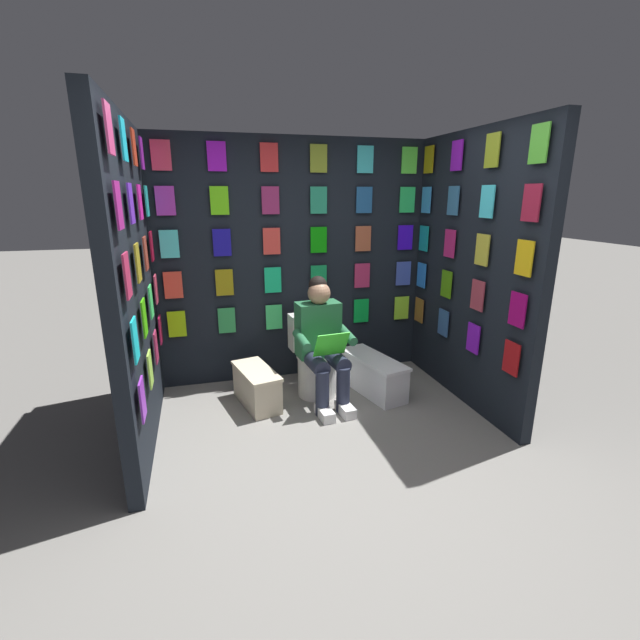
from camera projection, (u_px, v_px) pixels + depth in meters
name	position (u px, v px, depth m)	size (l,w,h in m)	color
ground_plane	(354.00, 474.00, 3.10)	(30.00, 30.00, 0.00)	gray
display_wall_back	(294.00, 262.00, 4.54)	(2.88, 0.14, 2.46)	black
display_wall_left	(471.00, 271.00, 3.99)	(0.14, 1.88, 2.46)	black
display_wall_right	(134.00, 288.00, 3.26)	(0.14, 1.88, 2.46)	black
toilet	(315.00, 361.00, 4.32)	(0.42, 0.57, 0.77)	white
person_reading	(322.00, 341.00, 4.04)	(0.55, 0.71, 1.19)	#286B42
comic_longbox_near	(257.00, 387.00, 4.09)	(0.42, 0.69, 0.35)	beige
comic_longbox_far	(373.00, 375.00, 4.35)	(0.48, 0.86, 0.36)	silver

